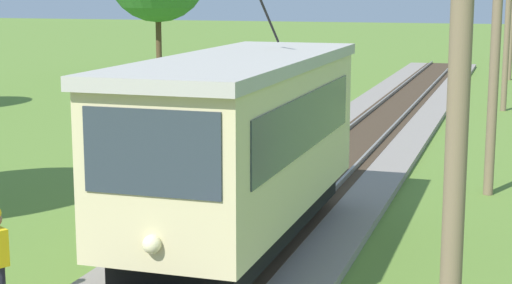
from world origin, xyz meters
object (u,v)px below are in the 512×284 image
at_px(red_tram, 242,144).
at_px(utility_pole_far, 507,27).
at_px(utility_pole_near_tram, 456,144).
at_px(utility_pole_mid, 497,20).
at_px(utility_pole_distant, 512,18).

bearing_deg(red_tram, utility_pole_far, 78.81).
bearing_deg(utility_pole_near_tram, utility_pole_mid, 90.00).
distance_m(red_tram, utility_pole_near_tram, 7.09).
distance_m(utility_pole_mid, utility_pole_distant, 27.59).
xyz_separation_m(utility_pole_near_tram, utility_pole_distant, (0.00, 39.68, 0.03)).
distance_m(utility_pole_near_tram, utility_pole_distant, 39.68).
height_order(red_tram, utility_pole_near_tram, utility_pole_near_tram).
distance_m(red_tram, utility_pole_mid, 8.11).
height_order(utility_pole_near_tram, utility_pole_mid, utility_pole_mid).
bearing_deg(red_tram, utility_pole_distant, 82.88).
bearing_deg(utility_pole_near_tram, utility_pole_distant, 90.00).
bearing_deg(utility_pole_mid, red_tram, -123.01).
xyz_separation_m(red_tram, utility_pole_distant, (4.27, 34.15, 1.25)).
height_order(red_tram, utility_pole_distant, utility_pole_distant).
bearing_deg(red_tram, utility_pole_near_tram, -52.33).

